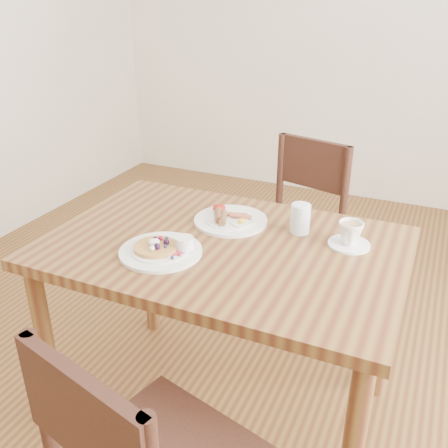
% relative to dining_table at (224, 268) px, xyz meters
% --- Properties ---
extents(ground, '(5.00, 5.00, 0.00)m').
position_rel_dining_table_xyz_m(ground, '(0.00, 0.00, -0.65)').
color(ground, '#5A3419').
rests_on(ground, ground).
extents(dining_table, '(1.20, 0.80, 0.75)m').
position_rel_dining_table_xyz_m(dining_table, '(0.00, 0.00, 0.00)').
color(dining_table, brown).
rests_on(dining_table, ground).
extents(chair_far, '(0.51, 0.51, 0.88)m').
position_rel_dining_table_xyz_m(chair_far, '(0.03, 0.78, -0.16)').
color(chair_far, '#3A1C15').
rests_on(chair_far, ground).
extents(pancake_plate, '(0.27, 0.27, 0.06)m').
position_rel_dining_table_xyz_m(pancake_plate, '(-0.15, -0.15, 0.11)').
color(pancake_plate, white).
rests_on(pancake_plate, dining_table).
extents(breakfast_plate, '(0.27, 0.27, 0.04)m').
position_rel_dining_table_xyz_m(breakfast_plate, '(-0.05, 0.16, 0.11)').
color(breakfast_plate, white).
rests_on(breakfast_plate, dining_table).
extents(teacup_saucer, '(0.14, 0.14, 0.09)m').
position_rel_dining_table_xyz_m(teacup_saucer, '(0.39, 0.15, 0.14)').
color(teacup_saucer, white).
rests_on(teacup_saucer, dining_table).
extents(water_glass, '(0.07, 0.07, 0.10)m').
position_rel_dining_table_xyz_m(water_glass, '(0.21, 0.18, 0.15)').
color(water_glass, silver).
rests_on(water_glass, dining_table).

